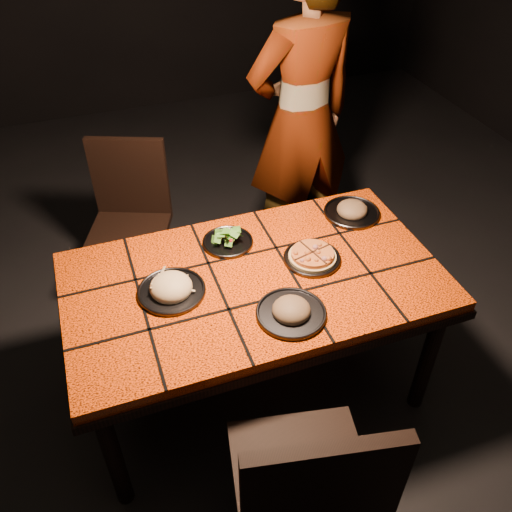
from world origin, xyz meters
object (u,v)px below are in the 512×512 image
object	(u,v)px
dining_table	(254,290)
plate_pasta	(171,288)
chair_far_right	(303,193)
plate_pizza	(312,257)
chair_near	(309,489)
chair_far_left	(130,212)
diner	(301,120)

from	to	relation	value
dining_table	plate_pasta	xyz separation A→B (m)	(-0.35, 0.02, 0.10)
chair_far_right	plate_pizza	xyz separation A→B (m)	(-0.35, -0.86, 0.28)
dining_table	plate_pizza	distance (m)	0.30
chair_near	chair_far_left	xyz separation A→B (m)	(-0.28, 1.83, -0.06)
chair_far_left	chair_far_right	distance (m)	1.03
dining_table	chair_far_left	xyz separation A→B (m)	(-0.40, 0.96, -0.13)
plate_pasta	chair_far_left	bearing A→B (deg)	92.82
plate_pizza	diner	bearing A→B (deg)	69.98
chair_near	chair_far_right	world-z (taller)	chair_near
chair_far_left	plate_pizza	bearing A→B (deg)	-32.25
plate_pasta	chair_far_right	bearing A→B (deg)	41.29
chair_near	dining_table	bearing A→B (deg)	-86.60
chair_near	plate_pizza	world-z (taller)	chair_near
chair_far_right	diner	world-z (taller)	diner
chair_near	plate_pizza	xyz separation A→B (m)	(0.40, 0.89, 0.17)
chair_far_left	plate_pasta	world-z (taller)	chair_far_left
chair_far_left	diner	xyz separation A→B (m)	(1.02, -0.02, 0.40)
chair_far_right	diner	xyz separation A→B (m)	(-0.01, 0.06, 0.45)
dining_table	diner	xyz separation A→B (m)	(0.62, 0.94, 0.27)
diner	plate_pizza	size ratio (longest dim) A/B	7.32
chair_near	chair_far_left	distance (m)	1.85
chair_far_left	chair_near	bearing A→B (deg)	-59.23
chair_far_left	chair_far_right	xyz separation A→B (m)	(1.02, -0.08, -0.05)
chair_far_left	chair_far_right	world-z (taller)	chair_far_left
plate_pasta	dining_table	bearing A→B (deg)	-3.61
dining_table	chair_near	world-z (taller)	chair_near
dining_table	chair_near	size ratio (longest dim) A/B	1.56
dining_table	chair_near	bearing A→B (deg)	-97.73
dining_table	plate_pasta	distance (m)	0.37
dining_table	chair_far_right	size ratio (longest dim) A/B	1.89
chair_near	diner	bearing A→B (deg)	-100.95
chair_far_left	plate_pizza	world-z (taller)	chair_far_left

